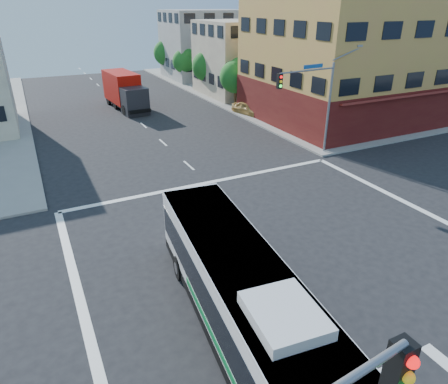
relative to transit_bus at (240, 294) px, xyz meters
name	(u,v)px	position (x,y,z in m)	size (l,w,h in m)	color
ground	(290,255)	(4.54, 3.29, -1.76)	(120.00, 120.00, 0.00)	black
sidewalk_ne	(347,81)	(39.54, 38.29, -1.69)	(50.00, 50.00, 0.15)	gray
corner_building_ne	(354,59)	(24.53, 21.77, 4.12)	(18.10, 15.44, 14.00)	#BC8243
building_east_near	(249,58)	(21.52, 37.27, 2.74)	(12.06, 10.06, 9.00)	#C3B595
building_east_far	(205,45)	(21.52, 51.27, 3.24)	(12.06, 10.06, 10.00)	#9C9C97
signal_mast_ne	(314,93)	(13.62, 13.91, 3.22)	(7.91, 1.13, 8.07)	gray
street_tree_a	(237,75)	(16.44, 31.21, 1.82)	(3.60, 3.60, 5.53)	#372414
street_tree_b	(207,65)	(16.44, 39.21, 1.99)	(3.80, 3.80, 5.79)	#372414
street_tree_c	(185,60)	(16.44, 47.21, 1.70)	(3.40, 3.40, 5.29)	#372414
street_tree_d	(167,51)	(16.44, 55.21, 2.12)	(4.00, 4.00, 6.03)	#372414
transit_bus	(240,294)	(0.00, 0.00, 0.00)	(3.85, 12.39, 3.61)	black
box_truck	(125,92)	(4.77, 35.96, 0.13)	(3.22, 8.85, 3.90)	#232327
parked_car	(248,108)	(15.82, 27.31, -1.08)	(1.63, 4.04, 1.38)	tan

